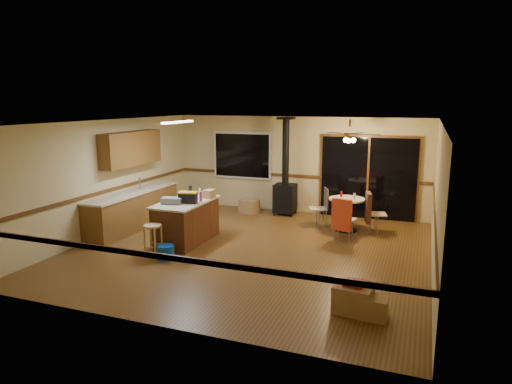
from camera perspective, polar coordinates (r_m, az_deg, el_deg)
The scene contains 35 objects.
floor at distance 9.50m, azimuth -0.64°, elevation -7.15°, with size 7.00×7.00×0.00m, color brown.
ceiling at distance 9.02m, azimuth -0.68°, elevation 8.71°, with size 7.00×7.00×0.00m, color silver.
wall_back at distance 12.46m, azimuth 5.19°, elevation 3.39°, with size 7.00×7.00×0.00m, color tan.
wall_front at distance 6.13m, azimuth -12.65°, elevation -5.17°, with size 7.00×7.00×0.00m, color tan.
wall_left at distance 10.92m, azimuth -18.05°, elevation 1.75°, with size 7.00×7.00×0.00m, color tan.
wall_right at distance 8.57m, azimuth 21.71°, elevation -1.01°, with size 7.00×7.00×0.00m, color tan.
chair_rail at distance 9.23m, azimuth -0.66°, elevation -1.26°, with size 7.00×7.00×0.08m, color #523114, non-canonical shape.
window at distance 12.90m, azimuth -1.74°, elevation 4.60°, with size 1.72×0.10×1.32m, color black.
sliding_door at distance 12.09m, azimuth 13.82°, elevation 1.66°, with size 2.52×0.10×2.10m, color black.
lower_cabinets at distance 11.30m, azimuth -15.02°, elevation -2.27°, with size 0.60×3.00×0.86m, color brown.
countertop at distance 11.20m, azimuth -15.13°, elevation -0.03°, with size 0.64×3.04×0.04m, color beige.
upper_cabinets at distance 11.29m, azimuth -15.33°, elevation 5.28°, with size 0.35×2.00×0.80m, color brown.
kitchen_island at distance 9.99m, azimuth -8.71°, elevation -3.64°, with size 0.88×1.68×0.90m.
wood_stove at distance 12.18m, azimuth 3.67°, elevation 0.51°, with size 0.55×0.50×2.52m.
ceiling_fan at distance 10.63m, azimuth 11.59°, elevation 6.79°, with size 0.24×0.24×0.55m.
fluorescent_strip at distance 10.08m, azimuth -9.74°, elevation 8.60°, with size 0.10×1.20×0.04m, color white.
toolbox_grey at distance 9.68m, azimuth -10.47°, elevation -1.07°, with size 0.42×0.23×0.13m, color slate.
toolbox_black at distance 9.68m, azimuth -8.50°, elevation -0.76°, with size 0.38×0.20×0.21m, color black.
toolbox_yellow_lid at distance 9.66m, azimuth -8.52°, elevation -0.06°, with size 0.39×0.21×0.03m, color gold.
box_on_island at distance 10.15m, azimuth -5.85°, elevation -0.22°, with size 0.20×0.27×0.18m, color #986F43.
bottle_dark at distance 10.23m, azimuth -8.21°, elevation 0.08°, with size 0.08×0.08×0.27m, color black.
bottle_pink at distance 9.79m, azimuth -6.93°, elevation -0.56°, with size 0.07×0.07×0.22m, color #D84C8C.
bottle_white at distance 10.39m, azimuth -7.05°, elevation -0.01°, with size 0.06×0.06×0.17m, color white.
bar_stool at distance 9.24m, azimuth -12.74°, elevation -5.92°, with size 0.35×0.35×0.63m, color tan.
blue_bucket at distance 9.06m, azimuth -11.22°, elevation -7.39°, with size 0.33×0.33×0.28m, color #0C43A8.
dining_table at distance 10.89m, azimuth 11.24°, elevation -2.07°, with size 0.83×0.83×0.78m.
glass_red at distance 10.94m, azimuth 10.62°, elevation -0.24°, with size 0.06×0.06×0.15m, color #590C14.
glass_cream at distance 10.75m, azimuth 12.21°, elevation -0.52°, with size 0.06×0.06×0.15m, color beige.
chair_left at distance 11.12m, azimuth 8.31°, elevation -1.37°, with size 0.53×0.53×0.51m.
chair_near at distance 10.03m, azimuth 10.72°, elevation -2.81°, with size 0.53×0.55×0.70m.
chair_right at distance 10.81m, azimuth 13.99°, elevation -1.91°, with size 0.55×0.52×0.70m.
box_under_window at distance 12.44m, azimuth -0.86°, elevation -1.79°, with size 0.47×0.37×0.37m, color #986F43.
box_corner_a at distance 6.91m, azimuth 12.06°, elevation -12.91°, with size 0.53×0.45×0.40m, color #986F43.
box_corner_b at distance 6.81m, azimuth 14.50°, elevation -13.84°, with size 0.39×0.33×0.31m, color #986F43.
box_small_red at distance 6.82m, azimuth 12.14°, elevation -11.08°, with size 0.28×0.23×0.07m, color maroon.
Camera 1 is at (3.27, -8.40, 3.01)m, focal length 32.00 mm.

